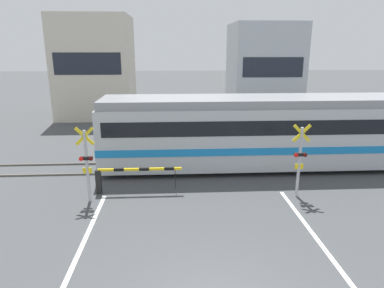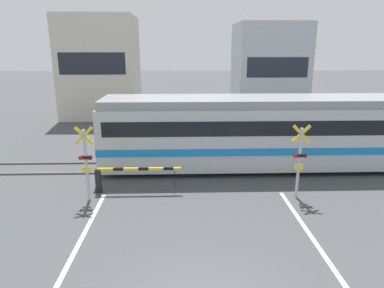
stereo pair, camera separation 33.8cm
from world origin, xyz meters
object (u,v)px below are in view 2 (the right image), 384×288
Objects in this scene: crossing_signal_right at (299,158)px; pedestrian at (180,117)px; commuter_train at (270,130)px; crossing_barrier_far at (240,135)px; crossing_barrier_near at (120,175)px; crossing_signal_left at (86,161)px.

crossing_signal_right is 1.57× the size of pedestrian.
crossing_signal_right is (0.23, -3.49, -0.22)m from commuter_train.
crossing_barrier_near is at bearing -133.48° from crossing_barrier_far.
pedestrian is (-4.19, 7.09, -0.73)m from commuter_train.
pedestrian is (-3.37, 3.85, 0.33)m from crossing_barrier_far.
crossing_signal_left is at bearing -145.60° from crossing_barrier_near.
crossing_barrier_far is 5.13m from pedestrian.
crossing_barrier_near is 1.18× the size of crossing_signal_right.
commuter_train is 8.60× the size of pedestrian.
crossing_barrier_near is 6.84m from crossing_signal_right.
crossing_barrier_far is 9.58m from crossing_signal_left.
crossing_barrier_far is at bearing 46.52° from crossing_barrier_near.
crossing_signal_right reaches higher than crossing_barrier_near.
crossing_signal_left is (-7.57, -3.49, -0.22)m from commuter_train.
crossing_barrier_near is at bearing -103.30° from pedestrian.
pedestrian is (3.38, 10.59, -0.51)m from crossing_signal_left.
commuter_train is 3.51m from crossing_signal_right.
commuter_train is 8.27m from pedestrian.
crossing_barrier_near is 10.15m from pedestrian.
crossing_barrier_far is 1.18× the size of crossing_signal_right.
crossing_signal_left is 1.57× the size of pedestrian.
crossing_barrier_far is 1.85× the size of pedestrian.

